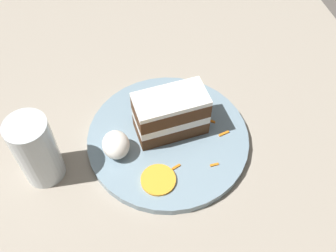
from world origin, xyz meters
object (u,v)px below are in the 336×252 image
(cream_dollop, at_px, (116,145))
(drinking_glass, at_px, (38,154))
(cake_slice, at_px, (171,114))
(orange_garnish, at_px, (158,180))
(plate, at_px, (168,139))

(cream_dollop, height_order, drinking_glass, drinking_glass)
(cake_slice, height_order, cream_dollop, cake_slice)
(cake_slice, distance_m, cream_dollop, 0.11)
(orange_garnish, bearing_deg, plate, 156.05)
(drinking_glass, bearing_deg, cake_slice, 96.73)
(cake_slice, distance_m, orange_garnish, 0.12)
(cake_slice, relative_size, cream_dollop, 2.47)
(plate, xyz_separation_m, cream_dollop, (0.01, -0.10, 0.03))
(plate, height_order, cream_dollop, cream_dollop)
(cream_dollop, distance_m, drinking_glass, 0.13)
(plate, distance_m, orange_garnish, 0.10)
(orange_garnish, xyz_separation_m, drinking_glass, (-0.07, -0.19, 0.04))
(cream_dollop, xyz_separation_m, drinking_glass, (-0.00, -0.13, 0.02))
(cream_dollop, height_order, orange_garnish, cream_dollop)
(plate, relative_size, orange_garnish, 4.95)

